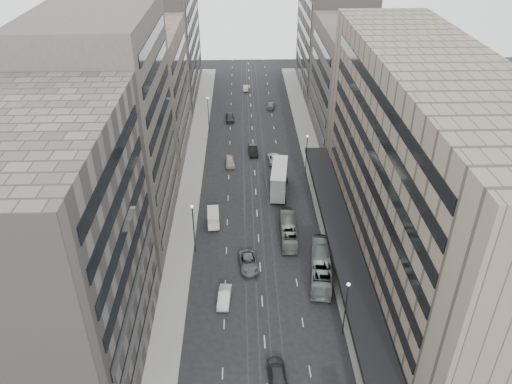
{
  "coord_description": "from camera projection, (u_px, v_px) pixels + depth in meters",
  "views": [
    {
      "loc": [
        -2.34,
        -48.1,
        47.36
      ],
      "look_at": [
        -0.3,
        18.14,
        6.62
      ],
      "focal_mm": 35.0,
      "sensor_mm": 36.0,
      "label": 1
    }
  ],
  "objects": [
    {
      "name": "sedan_9",
      "position": [
        246.0,
        88.0,
        135.22
      ],
      "size": [
        1.64,
        4.15,
        1.34
      ],
      "primitive_type": "imported",
      "rotation": [
        0.0,
        0.0,
        3.09
      ],
      "color": "beige",
      "rests_on": "ground"
    },
    {
      "name": "bus_far",
      "position": [
        288.0,
        230.0,
        78.09
      ],
      "size": [
        2.61,
        9.97,
        2.76
      ],
      "primitive_type": "imported",
      "rotation": [
        0.0,
        0.0,
        3.11
      ],
      "color": "slate",
      "rests_on": "ground"
    },
    {
      "name": "lamp_right_far",
      "position": [
        307.0,
        150.0,
        93.15
      ],
      "size": [
        0.44,
        0.44,
        8.32
      ],
      "color": "#262628",
      "rests_on": "ground"
    },
    {
      "name": "sedan_6",
      "position": [
        274.0,
        158.0,
        100.08
      ],
      "size": [
        2.83,
        5.4,
        1.45
      ],
      "primitive_type": "imported",
      "rotation": [
        0.0,
        0.0,
        3.23
      ],
      "color": "beige",
      "rests_on": "ground"
    },
    {
      "name": "panel_van",
      "position": [
        213.0,
        218.0,
        80.91
      ],
      "size": [
        2.25,
        4.23,
        2.59
      ],
      "rotation": [
        0.0,
        0.0,
        0.07
      ],
      "color": "silver",
      "rests_on": "ground"
    },
    {
      "name": "sidewalk_right",
      "position": [
        315.0,
        168.0,
        98.03
      ],
      "size": [
        4.0,
        125.0,
        0.15
      ],
      "primitive_type": "cube",
      "color": "gray",
      "rests_on": "ground"
    },
    {
      "name": "bus_near",
      "position": [
        321.0,
        266.0,
        70.29
      ],
      "size": [
        4.38,
        12.15,
        3.31
      ],
      "primitive_type": "imported",
      "rotation": [
        0.0,
        0.0,
        3.0
      ],
      "color": "slate",
      "rests_on": "ground"
    },
    {
      "name": "sedan_2",
      "position": [
        248.0,
        262.0,
        72.35
      ],
      "size": [
        3.19,
        5.8,
        1.54
      ],
      "primitive_type": "imported",
      "rotation": [
        0.0,
        0.0,
        0.12
      ],
      "color": "#5B5B5D",
      "rests_on": "ground"
    },
    {
      "name": "sedan_3",
      "position": [
        277.0,
        373.0,
        55.93
      ],
      "size": [
        2.39,
        5.17,
        1.46
      ],
      "primitive_type": "imported",
      "rotation": [
        0.0,
        0.0,
        3.21
      ],
      "color": "#272729",
      "rests_on": "ground"
    },
    {
      "name": "sedan_1",
      "position": [
        224.0,
        297.0,
        66.27
      ],
      "size": [
        1.96,
        4.68,
        1.5
      ],
      "primitive_type": "imported",
      "rotation": [
        0.0,
        0.0,
        -0.08
      ],
      "color": "silver",
      "rests_on": "ground"
    },
    {
      "name": "sedan_7",
      "position": [
        271.0,
        105.0,
        124.39
      ],
      "size": [
        2.39,
        4.78,
        1.33
      ],
      "primitive_type": "imported",
      "rotation": [
        0.0,
        0.0,
        3.02
      ],
      "color": "slate",
      "rests_on": "ground"
    },
    {
      "name": "building_left_b",
      "position": [
        110.0,
        131.0,
        72.53
      ],
      "size": [
        15.0,
        26.0,
        34.0
      ],
      "primitive_type": "cube",
      "color": "#4F4B44",
      "rests_on": "ground"
    },
    {
      "name": "lamp_right_near",
      "position": [
        346.0,
        303.0,
        59.09
      ],
      "size": [
        0.44,
        0.44,
        8.32
      ],
      "color": "#262628",
      "rests_on": "ground"
    },
    {
      "name": "building_right_far",
      "position": [
        333.0,
        37.0,
        128.88
      ],
      "size": [
        15.0,
        32.0,
        28.0
      ],
      "primitive_type": "cube",
      "color": "slate",
      "rests_on": "ground"
    },
    {
      "name": "building_left_a",
      "position": [
        55.0,
        260.0,
        50.59
      ],
      "size": [
        15.0,
        28.0,
        30.0
      ],
      "primitive_type": "cube",
      "color": "slate",
      "rests_on": "ground"
    },
    {
      "name": "lamp_left_near",
      "position": [
        193.0,
        223.0,
        73.06
      ],
      "size": [
        0.44,
        0.44,
        8.32
      ],
      "color": "#262628",
      "rests_on": "ground"
    },
    {
      "name": "ground",
      "position": [
        262.0,
        306.0,
        65.82
      ],
      "size": [
        220.0,
        220.0,
        0.0
      ],
      "primitive_type": "plane",
      "color": "black",
      "rests_on": "ground"
    },
    {
      "name": "building_left_d",
      "position": [
        164.0,
        42.0,
        125.19
      ],
      "size": [
        15.0,
        38.0,
        28.0
      ],
      "primitive_type": "cube",
      "color": "slate",
      "rests_on": "ground"
    },
    {
      "name": "lamp_left_far",
      "position": [
        208.0,
        111.0,
        109.67
      ],
      "size": [
        0.44,
        0.44,
        8.32
      ],
      "color": "#262628",
      "rests_on": "ground"
    },
    {
      "name": "sedan_5",
      "position": [
        253.0,
        150.0,
        102.99
      ],
      "size": [
        1.96,
        4.96,
        1.61
      ],
      "primitive_type": "imported",
      "rotation": [
        0.0,
        0.0,
        0.05
      ],
      "color": "black",
      "rests_on": "ground"
    },
    {
      "name": "pedestrian",
      "position": [
        374.0,
        341.0,
        59.42
      ],
      "size": [
        0.83,
        0.83,
        1.94
      ],
      "primitive_type": "imported",
      "rotation": [
        0.0,
        0.0,
        3.93
      ],
      "color": "black",
      "rests_on": "sidewalk_right"
    },
    {
      "name": "double_decker",
      "position": [
        279.0,
        179.0,
        88.97
      ],
      "size": [
        3.84,
        9.63,
        5.13
      ],
      "rotation": [
        0.0,
        0.0,
        -0.12
      ],
      "color": "slate",
      "rests_on": "ground"
    },
    {
      "name": "building_right_mid",
      "position": [
        355.0,
        84.0,
        104.38
      ],
      "size": [
        15.0,
        28.0,
        24.0
      ],
      "primitive_type": "cube",
      "color": "#4F4B44",
      "rests_on": "ground"
    },
    {
      "name": "sidewalk_left",
      "position": [
        193.0,
        170.0,
        97.4
      ],
      "size": [
        4.0,
        125.0,
        0.15
      ],
      "primitive_type": "cube",
      "color": "gray",
      "rests_on": "ground"
    },
    {
      "name": "sedan_4",
      "position": [
        230.0,
        161.0,
        98.84
      ],
      "size": [
        2.2,
        4.79,
        1.59
      ],
      "primitive_type": "imported",
      "rotation": [
        0.0,
        0.0,
        0.07
      ],
      "color": "#B2A593",
      "rests_on": "ground"
    },
    {
      "name": "department_store",
      "position": [
        424.0,
        176.0,
        65.37
      ],
      "size": [
        19.2,
        60.0,
        30.0
      ],
      "color": "#7C705A",
      "rests_on": "ground"
    },
    {
      "name": "building_left_c",
      "position": [
        144.0,
        94.0,
        97.88
      ],
      "size": [
        15.0,
        28.0,
        25.0
      ],
      "primitive_type": "cube",
      "color": "gray",
      "rests_on": "ground"
    },
    {
      "name": "sedan_8",
      "position": [
        230.0,
        117.0,
        117.59
      ],
      "size": [
        2.21,
        5.01,
        1.68
      ],
      "primitive_type": "imported",
      "rotation": [
        0.0,
        0.0,
        0.05
      ],
      "color": "#2B2B2E",
      "rests_on": "ground"
    }
  ]
}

